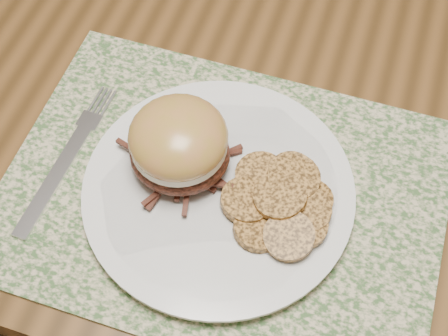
{
  "coord_description": "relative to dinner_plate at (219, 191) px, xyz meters",
  "views": [
    {
      "loc": [
        -0.2,
        -0.55,
        1.32
      ],
      "look_at": [
        -0.3,
        -0.25,
        0.79
      ],
      "focal_mm": 50.0,
      "sensor_mm": 36.0,
      "label": 1
    }
  ],
  "objects": [
    {
      "name": "pork_sandwich",
      "position": [
        -0.05,
        0.01,
        0.05
      ],
      "size": [
        0.11,
        0.11,
        0.08
      ],
      "rotation": [
        0.0,
        0.0,
        0.14
      ],
      "color": "black",
      "rests_on": "dinner_plate"
    },
    {
      "name": "roasted_potatoes",
      "position": [
        0.07,
        0.0,
        0.02
      ],
      "size": [
        0.13,
        0.14,
        0.03
      ],
      "color": "#B37934",
      "rests_on": "dinner_plate"
    },
    {
      "name": "dinner_plate",
      "position": [
        0.0,
        0.0,
        0.0
      ],
      "size": [
        0.26,
        0.26,
        0.02
      ],
      "primitive_type": "cylinder",
      "color": "white",
      "rests_on": "placemat"
    },
    {
      "name": "placemat",
      "position": [
        0.0,
        0.0,
        -0.01
      ],
      "size": [
        0.45,
        0.33,
        0.0
      ],
      "primitive_type": "cube",
      "color": "#3D5F31",
      "rests_on": "dining_table"
    },
    {
      "name": "ground",
      "position": [
        0.3,
        0.26,
        -0.76
      ],
      "size": [
        3.5,
        3.5,
        0.0
      ],
      "primitive_type": "plane",
      "color": "#53381C",
      "rests_on": "ground"
    },
    {
      "name": "fork",
      "position": [
        -0.17,
        -0.01,
        -0.01
      ],
      "size": [
        0.03,
        0.2,
        0.0
      ],
      "rotation": [
        0.0,
        0.0,
        -0.05
      ],
      "color": "silver",
      "rests_on": "placemat"
    }
  ]
}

